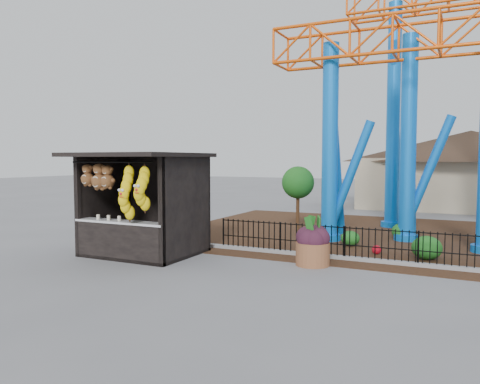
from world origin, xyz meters
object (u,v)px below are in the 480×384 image
at_px(roller_coaster, 446,62).
at_px(prize_booth, 139,206).
at_px(potted_plant, 319,247).
at_px(terracotta_planter, 313,254).

bearing_deg(roller_coaster, prize_booth, -137.92).
distance_m(roller_coaster, potted_plant, 8.81).
height_order(prize_booth, potted_plant, prize_booth).
bearing_deg(potted_plant, roller_coaster, 58.68).
bearing_deg(prize_booth, roller_coaster, 42.08).
xyz_separation_m(terracotta_planter, potted_plant, (-0.00, 0.60, 0.08)).
height_order(prize_booth, roller_coaster, roller_coaster).
xyz_separation_m(prize_booth, terracotta_planter, (5.15, 1.03, -1.20)).
distance_m(prize_booth, potted_plant, 5.52).
height_order(roller_coaster, terracotta_planter, roller_coaster).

